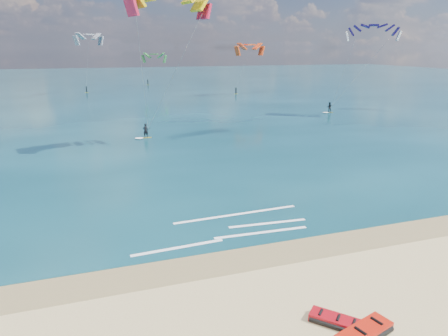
# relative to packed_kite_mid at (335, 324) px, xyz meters

# --- Properties ---
(ground) EXTENTS (320.00, 320.00, 0.00)m
(ground) POSITION_rel_packed_kite_mid_xyz_m (-2.38, 42.61, 0.00)
(ground) COLOR tan
(ground) RESTS_ON ground
(wet_sand_strip) EXTENTS (320.00, 2.40, 0.01)m
(wet_sand_strip) POSITION_rel_packed_kite_mid_xyz_m (-2.38, 5.61, 0.00)
(wet_sand_strip) COLOR olive
(wet_sand_strip) RESTS_ON ground
(sea) EXTENTS (320.00, 200.00, 0.04)m
(sea) POSITION_rel_packed_kite_mid_xyz_m (-2.38, 106.61, 0.02)
(sea) COLOR #0A2E38
(sea) RESTS_ON ground
(packed_kite_mid) EXTENTS (2.14, 2.18, 0.36)m
(packed_kite_mid) POSITION_rel_packed_kite_mid_xyz_m (0.00, 0.00, 0.00)
(packed_kite_mid) COLOR #A90B14
(packed_kite_mid) RESTS_ON ground
(kitesurfer_main) EXTENTS (8.89, 9.41, 16.35)m
(kitesurfer_main) POSITION_rel_packed_kite_mid_xyz_m (-1.50, 30.76, 8.31)
(kitesurfer_main) COLOR yellow
(kitesurfer_main) RESTS_ON sea
(kitesurfer_far) EXTENTS (8.97, 8.46, 14.42)m
(kitesurfer_far) POSITION_rel_packed_kite_mid_xyz_m (29.07, 41.47, 7.42)
(kitesurfer_far) COLOR gold
(kitesurfer_far) RESTS_ON sea
(shoreline_foam) EXTENTS (10.77, 3.62, 0.01)m
(shoreline_foam) POSITION_rel_packed_kite_mid_xyz_m (-0.61, 9.03, 0.04)
(shoreline_foam) COLOR white
(shoreline_foam) RESTS_ON ground
(distant_kites) EXTENTS (66.51, 40.97, 12.59)m
(distant_kites) POSITION_rel_packed_kite_mid_xyz_m (-9.54, 81.15, 5.44)
(distant_kites) COLOR #DF41C4
(distant_kites) RESTS_ON ground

